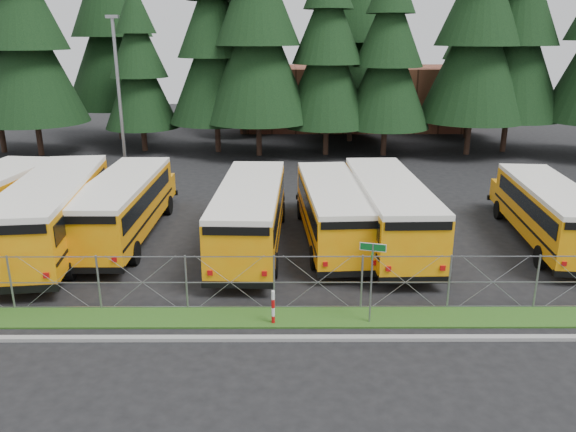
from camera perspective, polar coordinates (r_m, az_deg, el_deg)
The scene contains 26 objects.
ground at distance 20.65m, azimuth 1.46°, elevation -8.12°, with size 120.00×120.00×0.00m, color black.
curb at distance 17.88m, azimuth 1.74°, elevation -12.31°, with size 50.00×0.25×0.12m, color gray.
grass_verge at distance 19.12m, azimuth 1.60°, elevation -10.28°, with size 50.00×1.40×0.06m, color #164012.
chainlink_fence at distance 19.31m, azimuth 1.56°, elevation -6.76°, with size 44.00×0.10×2.00m, color gray, non-canonical shape.
brick_building at distance 59.22m, azimuth 6.34°, elevation 11.94°, with size 22.00×10.00×6.00m, color brown.
bus_1 at distance 26.55m, azimuth -22.43°, elevation 0.21°, with size 2.89×12.23×3.21m, color orange, non-canonical shape.
bus_2 at distance 26.94m, azimuth -16.16°, elevation 0.81°, with size 2.63×11.15×2.92m, color orange, non-canonical shape.
bus_4 at distance 24.74m, azimuth -3.78°, elevation 0.03°, with size 2.67×11.29×2.96m, color orange, non-canonical shape.
bus_5 at distance 25.49m, azimuth 4.47°, elevation 0.38°, with size 2.53×10.72×2.81m, color orange, non-canonical shape.
bus_6 at distance 25.53m, azimuth 10.01°, elevation 0.44°, with size 2.72×11.53×3.02m, color orange, non-canonical shape.
bus_east at distance 27.82m, azimuth 24.75°, elevation 0.21°, with size 2.49×10.56×2.77m, color orange, non-canonical shape.
street_sign at distance 18.16m, azimuth 8.54°, elevation -5.05°, with size 0.82×0.54×2.81m.
striped_bollard at distance 18.51m, azimuth -1.52°, elevation -9.30°, with size 0.11×0.11×1.20m, color #B20C0C.
light_standard at distance 35.23m, azimuth -16.74°, elevation 11.38°, with size 0.70×0.35×10.14m.
conifer_1 at distance 47.83m, azimuth -25.10°, elevation 16.08°, with size 8.01×8.01×17.72m, color black, non-canonical shape.
conifer_2 at distance 47.07m, azimuth -14.93°, elevation 14.23°, with size 5.89×5.89×13.02m, color black, non-canonical shape.
conifer_3 at distance 45.48m, azimuth -7.49°, elevation 16.68°, with size 7.41×7.41×16.39m, color black, non-canonical shape.
conifer_4 at distance 43.75m, azimuth -3.13°, elevation 18.07°, with size 8.31×8.31×18.39m, color black, non-canonical shape.
conifer_5 at distance 44.14m, azimuth 4.03°, elevation 16.14°, with size 6.99×6.99×15.45m, color black, non-canonical shape.
conifer_6 at distance 44.46m, azimuth 10.15°, elevation 15.64°, with size 6.78×6.78×15.00m, color black, non-canonical shape.
conifer_7 at distance 46.33m, azimuth 18.75°, elevation 17.15°, with size 8.29×8.29×18.33m, color black, non-canonical shape.
conifer_8 at distance 48.53m, azimuth 22.18°, elevation 16.79°, with size 8.29×8.29×18.33m, color black, non-canonical shape.
conifer_10 at distance 53.26m, azimuth -17.48°, elevation 17.98°, with size 8.90×8.90×19.69m, color black, non-canonical shape.
conifer_11 at distance 53.77m, azimuth -4.63°, elevation 17.24°, with size 7.66×7.66×16.95m, color black, non-canonical shape.
conifer_12 at distance 50.35m, azimuth 6.62°, elevation 18.15°, with size 8.47×8.47×18.73m, color black, non-canonical shape.
conifer_13 at distance 54.25m, azimuth 18.37°, elevation 15.65°, with size 6.99×6.99×15.46m, color black, non-canonical shape.
Camera 1 is at (-0.58, -18.54, 9.06)m, focal length 35.00 mm.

